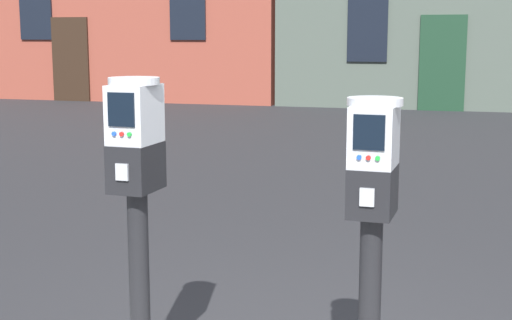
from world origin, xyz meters
The scene contains 2 objects.
parking_meter_near_kerb centered at (-0.64, -0.26, 1.08)m, with size 0.23×0.26×1.37m.
parking_meter_twin_adjacent centered at (0.37, -0.26, 1.04)m, with size 0.23×0.26×1.30m.
Camera 1 is at (0.71, -3.14, 1.69)m, focal length 52.43 mm.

